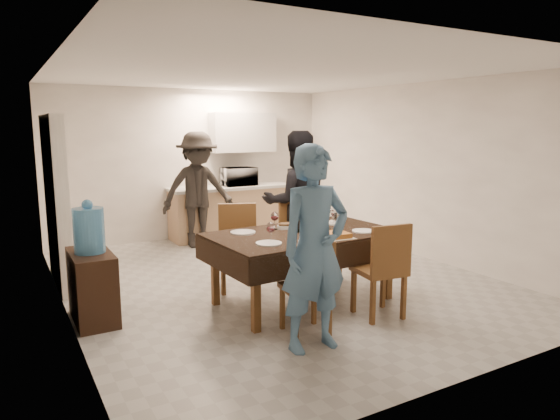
{
  "coord_description": "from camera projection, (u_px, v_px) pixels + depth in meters",
  "views": [
    {
      "loc": [
        -3.03,
        -5.43,
        1.96
      ],
      "look_at": [
        -0.11,
        -0.3,
        0.97
      ],
      "focal_mm": 32.0,
      "sensor_mm": 36.0,
      "label": 1
    }
  ],
  "objects": [
    {
      "name": "wall_back",
      "position": [
        193.0,
        164.0,
        8.81
      ],
      "size": [
        5.0,
        0.02,
        2.6
      ],
      "primitive_type": "cube",
      "color": "white",
      "rests_on": "floor"
    },
    {
      "name": "plate_far_left",
      "position": [
        243.0,
        232.0,
        5.49
      ],
      "size": [
        0.28,
        0.28,
        0.02
      ],
      "primitive_type": "cylinder",
      "color": "white",
      "rests_on": "dining_table"
    },
    {
      "name": "water_pitcher",
      "position": [
        332.0,
        221.0,
        5.64
      ],
      "size": [
        0.13,
        0.13,
        0.21
      ],
      "primitive_type": "cylinder",
      "color": "white",
      "rests_on": "dining_table"
    },
    {
      "name": "water_jug",
      "position": [
        89.0,
        230.0,
        4.95
      ],
      "size": [
        0.3,
        0.3,
        0.45
      ],
      "primitive_type": "cylinder",
      "color": "#509BD5",
      "rests_on": "console"
    },
    {
      "name": "chair_far_right",
      "position": [
        306.0,
        233.0,
        6.34
      ],
      "size": [
        0.51,
        0.51,
        0.55
      ],
      "rotation": [
        0.0,
        0.0,
        3.03
      ],
      "color": "brown",
      "rests_on": "floor"
    },
    {
      "name": "salad_bowl",
      "position": [
        317.0,
        224.0,
        5.82
      ],
      "size": [
        0.19,
        0.19,
        0.08
      ],
      "primitive_type": "cylinder",
      "color": "white",
      "rests_on": "dining_table"
    },
    {
      "name": "chair_near_left",
      "position": [
        311.0,
        279.0,
        4.63
      ],
      "size": [
        0.48,
        0.48,
        0.5
      ],
      "rotation": [
        0.0,
        0.0,
        -0.15
      ],
      "color": "brown",
      "rests_on": "floor"
    },
    {
      "name": "wine_glass_b",
      "position": [
        331.0,
        216.0,
        5.99
      ],
      "size": [
        0.08,
        0.08,
        0.19
      ],
      "primitive_type": null,
      "color": "white",
      "rests_on": "dining_table"
    },
    {
      "name": "ceiling",
      "position": [
        275.0,
        73.0,
        6.02
      ],
      "size": [
        5.0,
        6.0,
        0.02
      ],
      "primitive_type": "cube",
      "color": "white",
      "rests_on": "wall_back"
    },
    {
      "name": "person_far",
      "position": [
        296.0,
        203.0,
        6.67
      ],
      "size": [
        1.09,
        0.95,
        1.9
      ],
      "primitive_type": "imported",
      "rotation": [
        0.0,
        0.0,
        2.87
      ],
      "color": "black",
      "rests_on": "floor"
    },
    {
      "name": "person_kitchen",
      "position": [
        198.0,
        190.0,
        8.11
      ],
      "size": [
        1.21,
        0.7,
        1.88
      ],
      "primitive_type": "imported",
      "color": "black",
      "rests_on": "floor"
    },
    {
      "name": "microwave",
      "position": [
        239.0,
        177.0,
        8.94
      ],
      "size": [
        0.58,
        0.39,
        0.32
      ],
      "primitive_type": "imported",
      "rotation": [
        0.0,
        0.0,
        3.14
      ],
      "color": "silver",
      "rests_on": "kitchen_worktop"
    },
    {
      "name": "wine_glass_c",
      "position": [
        275.0,
        221.0,
        5.67
      ],
      "size": [
        0.09,
        0.09,
        0.2
      ],
      "primitive_type": null,
      "color": "white",
      "rests_on": "dining_table"
    },
    {
      "name": "plate_near_right",
      "position": [
        363.0,
        231.0,
        5.56
      ],
      "size": [
        0.25,
        0.25,
        0.01
      ],
      "primitive_type": "cylinder",
      "color": "white",
      "rests_on": "dining_table"
    },
    {
      "name": "kitchen_base_cabinet",
      "position": [
        232.0,
        212.0,
        8.97
      ],
      "size": [
        2.2,
        0.6,
        0.86
      ],
      "primitive_type": "cube",
      "color": "tan",
      "rests_on": "floor"
    },
    {
      "name": "dining_table",
      "position": [
        304.0,
        236.0,
        5.53
      ],
      "size": [
        2.11,
        1.3,
        0.8
      ],
      "rotation": [
        0.0,
        0.0,
        0.05
      ],
      "color": "black",
      "rests_on": "floor"
    },
    {
      "name": "chair_far_left",
      "position": [
        242.0,
        241.0,
        5.89
      ],
      "size": [
        0.61,
        0.62,
        0.55
      ],
      "rotation": [
        0.0,
        0.0,
        2.75
      ],
      "color": "brown",
      "rests_on": "floor"
    },
    {
      "name": "savoury_tart",
      "position": [
        331.0,
        235.0,
        5.24
      ],
      "size": [
        0.46,
        0.36,
        0.05
      ],
      "primitive_type": "cube",
      "rotation": [
        0.0,
        0.0,
        -0.07
      ],
      "color": "#C7833A",
      "rests_on": "dining_table"
    },
    {
      "name": "plate_near_left",
      "position": [
        269.0,
        243.0,
        4.97
      ],
      "size": [
        0.26,
        0.26,
        0.02
      ],
      "primitive_type": "cylinder",
      "color": "white",
      "rests_on": "dining_table"
    },
    {
      "name": "wall_right",
      "position": [
        421.0,
        171.0,
        7.46
      ],
      "size": [
        0.02,
        6.0,
        2.6
      ],
      "primitive_type": "cube",
      "color": "white",
      "rests_on": "floor"
    },
    {
      "name": "kitchen_worktop",
      "position": [
        232.0,
        187.0,
        8.9
      ],
      "size": [
        2.24,
        0.64,
        0.05
      ],
      "primitive_type": "cube",
      "color": "beige",
      "rests_on": "kitchen_base_cabinet"
    },
    {
      "name": "chair_near_right",
      "position": [
        386.0,
        261.0,
        5.05
      ],
      "size": [
        0.51,
        0.51,
        0.54
      ],
      "rotation": [
        0.0,
        0.0,
        -0.13
      ],
      "color": "brown",
      "rests_on": "floor"
    },
    {
      "name": "person_near",
      "position": [
        315.0,
        249.0,
        4.34
      ],
      "size": [
        0.67,
        0.44,
        1.82
      ],
      "primitive_type": "imported",
      "rotation": [
        0.0,
        0.0,
        -0.01
      ],
      "color": "teal",
      "rests_on": "floor"
    },
    {
      "name": "console",
      "position": [
        93.0,
        287.0,
        5.05
      ],
      "size": [
        0.39,
        0.77,
        0.71
      ],
      "primitive_type": "cube",
      "color": "black",
      "rests_on": "floor"
    },
    {
      "name": "upper_cabinet",
      "position": [
        243.0,
        132.0,
        9.0
      ],
      "size": [
        1.2,
        0.34,
        0.7
      ],
      "primitive_type": "cube",
      "color": "silver",
      "rests_on": "wall_back"
    },
    {
      "name": "wine_bottle",
      "position": [
        297.0,
        218.0,
        5.52
      ],
      "size": [
        0.08,
        0.08,
        0.32
      ],
      "primitive_type": null,
      "color": "black",
      "rests_on": "dining_table"
    },
    {
      "name": "wall_front",
      "position": [
        474.0,
        217.0,
        3.67
      ],
      "size": [
        5.0,
        0.02,
        2.6
      ],
      "primitive_type": "cube",
      "color": "white",
      "rests_on": "floor"
    },
    {
      "name": "stub_partition",
      "position": [
        56.0,
        201.0,
        6.13
      ],
      "size": [
        0.15,
        1.4,
        2.1
      ],
      "primitive_type": "cube",
      "color": "white",
      "rests_on": "floor"
    },
    {
      "name": "plate_far_right",
      "position": [
        332.0,
        222.0,
        6.07
      ],
      "size": [
        0.29,
        0.29,
        0.02
      ],
      "primitive_type": "cylinder",
      "color": "white",
      "rests_on": "dining_table"
    },
    {
      "name": "mushroom_dish",
      "position": [
        287.0,
        227.0,
        5.74
      ],
      "size": [
        0.22,
        0.22,
        0.04
      ],
      "primitive_type": "cylinder",
      "color": "white",
      "rests_on": "dining_table"
    },
    {
      "name": "floor",
      "position": [
        276.0,
        280.0,
        6.46
      ],
      "size": [
        5.0,
        6.0,
        0.02
      ],
      "primitive_type": "cube",
      "color": "#AAAAA5",
      "rests_on": "ground"
    },
    {
      "name": "wall_left",
      "position": [
        59.0,
        193.0,
        5.02
      ],
      "size": [
        0.02,
        6.0,
        2.6
      ],
      "primitive_type": "cube",
      "color": "white",
      "rests_on": "floor"
    },
    {
      "name": "wine_glass_a",
      "position": [
        271.0,
        232.0,
        5.02
      ],
      "size": [
        0.09,
        0.09,
        0.21
      ],
      "primitive_type": null,
      "color": "white",
      "rests_on": "dining_table"
    }
  ]
}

